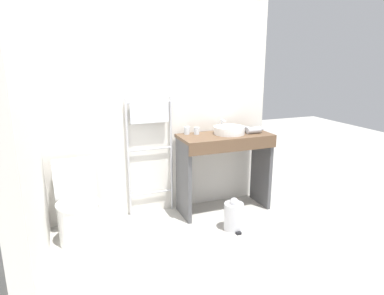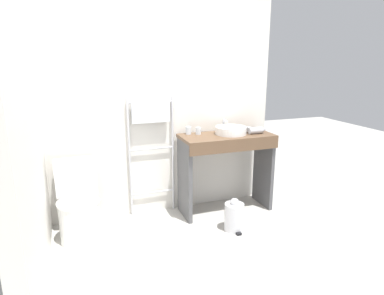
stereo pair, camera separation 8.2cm
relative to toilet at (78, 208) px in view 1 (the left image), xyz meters
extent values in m
plane|color=#B2AFA8|center=(0.90, -1.13, -0.31)|extent=(12.00, 12.00, 0.00)
cube|color=silver|center=(0.90, 0.40, 0.99)|extent=(2.59, 0.12, 2.60)
cube|color=silver|center=(-0.33, -0.40, 0.99)|extent=(0.12, 2.18, 2.60)
cylinder|color=white|center=(0.00, -0.08, -0.12)|extent=(0.37, 0.37, 0.38)
cylinder|color=white|center=(0.00, -0.08, 0.08)|extent=(0.38, 0.38, 0.02)
cube|color=white|center=(0.00, 0.18, 0.25)|extent=(0.39, 0.18, 0.35)
cylinder|color=silver|center=(0.00, 0.18, 0.43)|extent=(0.05, 0.05, 0.01)
cylinder|color=silver|center=(0.56, 0.31, 0.33)|extent=(0.02, 0.02, 1.29)
cylinder|color=silver|center=(1.03, 0.31, 0.33)|extent=(0.02, 0.02, 1.29)
cylinder|color=silver|center=(0.79, 0.31, -0.08)|extent=(0.48, 0.02, 0.02)
cylinder|color=silver|center=(0.79, 0.31, 0.42)|extent=(0.48, 0.02, 0.02)
cylinder|color=silver|center=(0.79, 0.31, 0.93)|extent=(0.48, 0.02, 0.02)
cube|color=silver|center=(0.79, 0.28, 0.83)|extent=(0.40, 0.04, 0.22)
cube|color=brown|center=(1.58, 0.08, 0.55)|extent=(1.01, 0.46, 0.03)
cube|color=brown|center=(1.58, -0.14, 0.48)|extent=(1.01, 0.02, 0.10)
cube|color=#4C4C4F|center=(1.09, 0.08, 0.11)|extent=(0.04, 0.39, 0.85)
cube|color=#4C4C4F|center=(2.06, 0.08, 0.11)|extent=(0.04, 0.39, 0.85)
cylinder|color=white|center=(1.63, 0.09, 0.61)|extent=(0.34, 0.34, 0.08)
cylinder|color=silver|center=(1.63, 0.09, 0.65)|extent=(0.28, 0.28, 0.01)
cylinder|color=silver|center=(1.63, 0.28, 0.64)|extent=(0.02, 0.02, 0.13)
cylinder|color=silver|center=(1.63, 0.24, 0.69)|extent=(0.02, 0.09, 0.02)
cylinder|color=silver|center=(1.19, 0.25, 0.61)|extent=(0.06, 0.06, 0.08)
cylinder|color=silver|center=(1.29, 0.20, 0.61)|extent=(0.06, 0.06, 0.08)
cylinder|color=#B7B7BC|center=(1.89, 0.02, 0.61)|extent=(0.16, 0.07, 0.07)
cone|color=#9C9CA0|center=(2.00, 0.02, 0.61)|extent=(0.06, 0.06, 0.06)
cube|color=#B7B7BC|center=(1.86, 0.10, 0.61)|extent=(0.04, 0.09, 0.05)
cylinder|color=silver|center=(1.46, -0.38, -0.17)|extent=(0.20, 0.20, 0.28)
sphere|color=silver|center=(1.46, -0.38, -0.01)|extent=(0.09, 0.09, 0.09)
cube|color=black|center=(1.46, -0.49, -0.30)|extent=(0.05, 0.04, 0.02)
cube|color=silver|center=(0.02, -0.61, -0.31)|extent=(0.56, 0.36, 0.01)
camera|label=1|loc=(-0.07, -3.16, 1.38)|focal=32.00mm
camera|label=2|loc=(0.01, -3.19, 1.38)|focal=32.00mm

